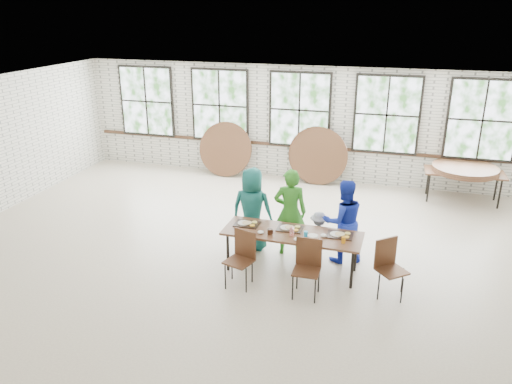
% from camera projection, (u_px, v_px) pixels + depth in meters
% --- Properties ---
extents(room, '(12.00, 12.00, 12.00)m').
position_uv_depth(room, '(300.00, 112.00, 12.95)').
color(room, beige).
rests_on(room, ground).
extents(dining_table, '(2.41, 0.84, 0.74)m').
position_uv_depth(dining_table, '(292.00, 235.00, 8.63)').
color(dining_table, brown).
rests_on(dining_table, ground).
extents(chair_near_left, '(0.52, 0.51, 0.95)m').
position_uv_depth(chair_near_left, '(242.00, 254.00, 8.27)').
color(chair_near_left, '#4A2A18').
rests_on(chair_near_left, ground).
extents(chair_near_right, '(0.43, 0.41, 0.95)m').
position_uv_depth(chair_near_right, '(308.00, 262.00, 7.98)').
color(chair_near_right, '#4A2A18').
rests_on(chair_near_right, ground).
extents(chair_spare, '(0.58, 0.58, 0.95)m').
position_uv_depth(chair_spare, '(389.00, 262.00, 7.98)').
color(chair_spare, '#4A2A18').
rests_on(chair_spare, ground).
extents(adult_teal, '(0.79, 0.52, 1.62)m').
position_uv_depth(adult_teal, '(252.00, 209.00, 9.41)').
color(adult_teal, '#165450').
rests_on(adult_teal, ground).
extents(adult_green, '(0.67, 0.50, 1.67)m').
position_uv_depth(adult_green, '(290.00, 212.00, 9.21)').
color(adult_green, '#2C771F').
rests_on(adult_green, ground).
extents(toddler, '(0.65, 0.47, 0.90)m').
position_uv_depth(toddler, '(318.00, 235.00, 9.20)').
color(toddler, '#131D3C').
rests_on(toddler, ground).
extents(adult_blue, '(0.94, 0.86, 1.56)m').
position_uv_depth(adult_blue, '(343.00, 221.00, 8.97)').
color(adult_blue, '#1A2FB6').
rests_on(adult_blue, ground).
extents(storage_table, '(1.82, 0.80, 0.74)m').
position_uv_depth(storage_table, '(464.00, 174.00, 11.77)').
color(storage_table, brown).
rests_on(storage_table, ground).
extents(tabletop_clutter, '(2.10, 0.63, 0.11)m').
position_uv_depth(tabletop_clutter, '(297.00, 232.00, 8.56)').
color(tabletop_clutter, black).
rests_on(tabletop_clutter, dining_table).
extents(round_tops_stacked, '(1.50, 1.50, 0.13)m').
position_uv_depth(round_tops_stacked, '(465.00, 169.00, 11.73)').
color(round_tops_stacked, brown).
rests_on(round_tops_stacked, storage_table).
extents(round_tops_leaning, '(4.08, 0.48, 1.49)m').
position_uv_depth(round_tops_leaning, '(286.00, 154.00, 13.21)').
color(round_tops_leaning, brown).
rests_on(round_tops_leaning, ground).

